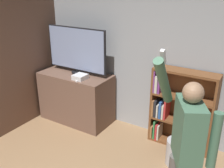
# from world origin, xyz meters

# --- Properties ---
(wall_back) EXTENTS (6.11, 0.09, 2.70)m
(wall_back) POSITION_xyz_m (0.00, 2.95, 1.35)
(wall_back) COLOR #9EA3A8
(wall_back) RESTS_ON ground_plane
(tv_ledge) EXTENTS (1.33, 0.66, 0.93)m
(tv_ledge) POSITION_xyz_m (-1.32, 2.55, 0.46)
(tv_ledge) COLOR brown
(tv_ledge) RESTS_ON ground_plane
(television) EXTENTS (1.23, 0.22, 0.84)m
(television) POSITION_xyz_m (-1.32, 2.62, 1.36)
(television) COLOR black
(television) RESTS_ON tv_ledge
(game_console) EXTENTS (0.21, 0.23, 0.08)m
(game_console) POSITION_xyz_m (-1.08, 2.39, 0.97)
(game_console) COLOR white
(game_console) RESTS_ON tv_ledge
(remote_loose) EXTENTS (0.04, 0.14, 0.02)m
(remote_loose) POSITION_xyz_m (-1.05, 2.31, 0.94)
(remote_loose) COLOR white
(remote_loose) RESTS_ON tv_ledge
(bookshelf) EXTENTS (0.99, 0.28, 1.28)m
(bookshelf) POSITION_xyz_m (0.54, 2.77, 0.62)
(bookshelf) COLOR brown
(bookshelf) RESTS_ON ground_plane
(person) EXTENTS (0.58, 0.57, 1.99)m
(person) POSITION_xyz_m (1.10, 1.30, 1.02)
(person) COLOR #56514C
(person) RESTS_ON ground_plane
(waste_bin) EXTENTS (0.31, 0.31, 0.39)m
(waste_bin) POSITION_xyz_m (0.75, 2.26, 0.20)
(waste_bin) COLOR #B7B7BC
(waste_bin) RESTS_ON ground_plane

